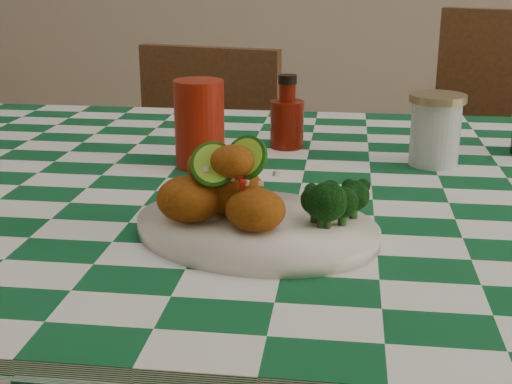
% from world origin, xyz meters
% --- Properties ---
extents(plate, '(0.36, 0.31, 0.02)m').
position_xyz_m(plate, '(-0.04, -0.22, 0.80)').
color(plate, silver).
rests_on(plate, dining_table).
extents(fried_chicken_pile, '(0.15, 0.11, 0.09)m').
position_xyz_m(fried_chicken_pile, '(-0.07, -0.22, 0.85)').
color(fried_chicken_pile, '#91490E').
rests_on(fried_chicken_pile, plate).
extents(broccoli_side, '(0.07, 0.07, 0.05)m').
position_xyz_m(broccoli_side, '(0.05, -0.21, 0.83)').
color(broccoli_side, black).
rests_on(broccoli_side, plate).
extents(red_tumbler, '(0.10, 0.10, 0.14)m').
position_xyz_m(red_tumbler, '(-0.17, 0.07, 0.85)').
color(red_tumbler, maroon).
rests_on(red_tumbler, dining_table).
extents(ketchup_bottle, '(0.06, 0.06, 0.13)m').
position_xyz_m(ketchup_bottle, '(-0.04, 0.21, 0.85)').
color(ketchup_bottle, '#671005').
rests_on(ketchup_bottle, dining_table).
extents(mason_jar, '(0.10, 0.10, 0.11)m').
position_xyz_m(mason_jar, '(0.20, 0.13, 0.84)').
color(mason_jar, '#B2BCBA').
rests_on(mason_jar, dining_table).
extents(wooden_chair_left, '(0.48, 0.50, 0.88)m').
position_xyz_m(wooden_chair_left, '(-0.35, 0.72, 0.44)').
color(wooden_chair_left, '#472814').
rests_on(wooden_chair_left, ground).
extents(wooden_chair_right, '(0.59, 0.60, 0.98)m').
position_xyz_m(wooden_chair_right, '(0.44, 0.71, 0.49)').
color(wooden_chair_right, '#472814').
rests_on(wooden_chair_right, ground).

